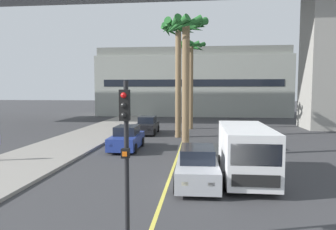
{
  "coord_description": "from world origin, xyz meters",
  "views": [
    {
      "loc": [
        1.38,
        1.12,
        3.99
      ],
      "look_at": [
        0.0,
        14.0,
        2.91
      ],
      "focal_mm": 33.12,
      "sensor_mm": 36.0,
      "label": 1
    }
  ],
  "objects_px": {
    "delivery_van": "(245,151)",
    "car_queue_front": "(237,138)",
    "palm_tree_near_median": "(186,47)",
    "car_queue_second": "(127,139)",
    "traffic_light_median_near": "(126,140)",
    "car_queue_third": "(147,126)",
    "car_queue_fourth": "(197,167)",
    "palm_tree_mid_median": "(191,61)",
    "palm_tree_far_median": "(178,51)"
  },
  "relations": [
    {
      "from": "traffic_light_median_near",
      "to": "car_queue_front",
      "type": "bearing_deg",
      "value": 72.17
    },
    {
      "from": "car_queue_second",
      "to": "palm_tree_near_median",
      "type": "relative_size",
      "value": 0.5
    },
    {
      "from": "car_queue_third",
      "to": "traffic_light_median_near",
      "type": "bearing_deg",
      "value": -81.56
    },
    {
      "from": "palm_tree_near_median",
      "to": "palm_tree_far_median",
      "type": "relative_size",
      "value": 0.87
    },
    {
      "from": "traffic_light_median_near",
      "to": "palm_tree_far_median",
      "type": "bearing_deg",
      "value": 90.07
    },
    {
      "from": "car_queue_front",
      "to": "delivery_van",
      "type": "bearing_deg",
      "value": -93.79
    },
    {
      "from": "delivery_van",
      "to": "palm_tree_near_median",
      "type": "height_order",
      "value": "palm_tree_near_median"
    },
    {
      "from": "car_queue_third",
      "to": "palm_tree_near_median",
      "type": "distance_m",
      "value": 11.55
    },
    {
      "from": "traffic_light_median_near",
      "to": "palm_tree_far_median",
      "type": "height_order",
      "value": "palm_tree_far_median"
    },
    {
      "from": "car_queue_second",
      "to": "palm_tree_far_median",
      "type": "xyz_separation_m",
      "value": [
        3.01,
        5.61,
        6.41
      ]
    },
    {
      "from": "delivery_van",
      "to": "palm_tree_mid_median",
      "type": "height_order",
      "value": "palm_tree_mid_median"
    },
    {
      "from": "car_queue_second",
      "to": "palm_tree_mid_median",
      "type": "bearing_deg",
      "value": 70.98
    },
    {
      "from": "car_queue_third",
      "to": "palm_tree_mid_median",
      "type": "distance_m",
      "value": 8.12
    },
    {
      "from": "car_queue_third",
      "to": "palm_tree_near_median",
      "type": "xyz_separation_m",
      "value": [
        3.91,
        -9.27,
        5.67
      ]
    },
    {
      "from": "car_queue_fourth",
      "to": "palm_tree_far_median",
      "type": "height_order",
      "value": "palm_tree_far_median"
    },
    {
      "from": "palm_tree_near_median",
      "to": "car_queue_third",
      "type": "bearing_deg",
      "value": 112.86
    },
    {
      "from": "car_queue_second",
      "to": "delivery_van",
      "type": "distance_m",
      "value": 9.32
    },
    {
      "from": "traffic_light_median_near",
      "to": "car_queue_third",
      "type": "bearing_deg",
      "value": 98.44
    },
    {
      "from": "car_queue_fourth",
      "to": "palm_tree_mid_median",
      "type": "distance_m",
      "value": 19.28
    },
    {
      "from": "car_queue_fourth",
      "to": "palm_tree_near_median",
      "type": "relative_size",
      "value": 0.51
    },
    {
      "from": "delivery_van",
      "to": "palm_tree_mid_median",
      "type": "bearing_deg",
      "value": 99.71
    },
    {
      "from": "traffic_light_median_near",
      "to": "palm_tree_far_median",
      "type": "distance_m",
      "value": 18.61
    },
    {
      "from": "delivery_van",
      "to": "traffic_light_median_near",
      "type": "bearing_deg",
      "value": -121.69
    },
    {
      "from": "car_queue_third",
      "to": "palm_tree_mid_median",
      "type": "height_order",
      "value": "palm_tree_mid_median"
    },
    {
      "from": "car_queue_front",
      "to": "palm_tree_far_median",
      "type": "relative_size",
      "value": 0.44
    },
    {
      "from": "palm_tree_near_median",
      "to": "delivery_van",
      "type": "bearing_deg",
      "value": -57.01
    },
    {
      "from": "car_queue_second",
      "to": "palm_tree_near_median",
      "type": "bearing_deg",
      "value": -25.72
    },
    {
      "from": "traffic_light_median_near",
      "to": "palm_tree_mid_median",
      "type": "xyz_separation_m",
      "value": [
        0.82,
        23.65,
        4.09
      ]
    },
    {
      "from": "car_queue_second",
      "to": "traffic_light_median_near",
      "type": "height_order",
      "value": "traffic_light_median_near"
    },
    {
      "from": "car_queue_fourth",
      "to": "traffic_light_median_near",
      "type": "bearing_deg",
      "value": -107.76
    },
    {
      "from": "car_queue_third",
      "to": "traffic_light_median_near",
      "type": "distance_m",
      "value": 20.13
    },
    {
      "from": "palm_tree_near_median",
      "to": "palm_tree_mid_median",
      "type": "relative_size",
      "value": 0.93
    },
    {
      "from": "car_queue_front",
      "to": "traffic_light_median_near",
      "type": "bearing_deg",
      "value": -107.83
    },
    {
      "from": "delivery_van",
      "to": "palm_tree_far_median",
      "type": "xyz_separation_m",
      "value": [
        -3.83,
        11.91,
        5.84
      ]
    },
    {
      "from": "car_queue_second",
      "to": "car_queue_third",
      "type": "xyz_separation_m",
      "value": [
        0.1,
        7.34,
        0.0
      ]
    },
    {
      "from": "car_queue_fourth",
      "to": "palm_tree_mid_median",
      "type": "relative_size",
      "value": 0.47
    },
    {
      "from": "palm_tree_far_median",
      "to": "palm_tree_mid_median",
      "type": "bearing_deg",
      "value": 81.42
    },
    {
      "from": "delivery_van",
      "to": "palm_tree_near_median",
      "type": "bearing_deg",
      "value": 122.99
    },
    {
      "from": "car_queue_front",
      "to": "car_queue_third",
      "type": "bearing_deg",
      "value": 138.01
    },
    {
      "from": "car_queue_third",
      "to": "palm_tree_far_median",
      "type": "relative_size",
      "value": 0.44
    },
    {
      "from": "traffic_light_median_near",
      "to": "car_queue_fourth",
      "type": "bearing_deg",
      "value": 72.24
    },
    {
      "from": "car_queue_front",
      "to": "palm_tree_far_median",
      "type": "xyz_separation_m",
      "value": [
        -4.3,
        4.77,
        6.41
      ]
    },
    {
      "from": "palm_tree_far_median",
      "to": "palm_tree_near_median",
      "type": "bearing_deg",
      "value": -82.52
    },
    {
      "from": "car_queue_second",
      "to": "delivery_van",
      "type": "height_order",
      "value": "delivery_van"
    },
    {
      "from": "delivery_van",
      "to": "palm_tree_far_median",
      "type": "relative_size",
      "value": 0.56
    },
    {
      "from": "delivery_van",
      "to": "car_queue_front",
      "type": "bearing_deg",
      "value": 86.21
    },
    {
      "from": "car_queue_third",
      "to": "traffic_light_median_near",
      "type": "height_order",
      "value": "traffic_light_median_near"
    },
    {
      "from": "car_queue_front",
      "to": "palm_tree_near_median",
      "type": "bearing_deg",
      "value": -140.14
    },
    {
      "from": "palm_tree_mid_median",
      "to": "palm_tree_far_median",
      "type": "height_order",
      "value": "palm_tree_far_median"
    },
    {
      "from": "palm_tree_near_median",
      "to": "palm_tree_far_median",
      "type": "distance_m",
      "value": 7.64
    }
  ]
}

